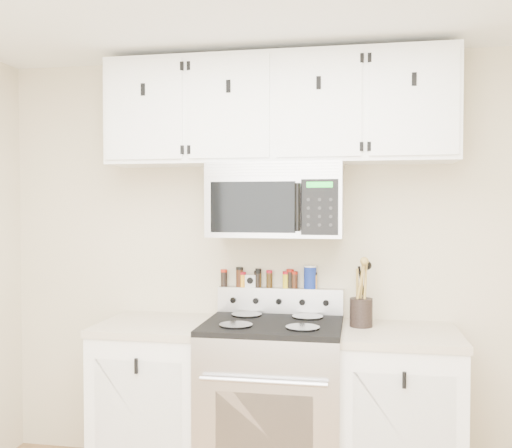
{
  "coord_description": "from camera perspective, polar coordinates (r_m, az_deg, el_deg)",
  "views": [
    {
      "loc": [
        0.46,
        -1.7,
        1.59
      ],
      "look_at": [
        -0.1,
        1.45,
        1.49
      ],
      "focal_mm": 40.0,
      "sensor_mm": 36.0,
      "label": 1
    }
  ],
  "objects": [
    {
      "name": "base_cabinet_right",
      "position": [
        3.36,
        14.13,
        -18.0
      ],
      "size": [
        0.64,
        0.62,
        0.92
      ],
      "color": "white",
      "rests_on": "floor"
    },
    {
      "name": "spice_jar_1",
      "position": [
        3.51,
        -1.66,
        -5.31
      ],
      "size": [
        0.04,
        0.04,
        0.12
      ],
      "color": "#3B1C0E",
      "rests_on": "range"
    },
    {
      "name": "spice_jar_4",
      "position": [
        3.49,
        0.24,
        -5.4
      ],
      "size": [
        0.04,
        0.04,
        0.11
      ],
      "color": "#452C10",
      "rests_on": "range"
    },
    {
      "name": "spice_jar_3",
      "position": [
        3.49,
        0.16,
        -5.51
      ],
      "size": [
        0.04,
        0.04,
        0.1
      ],
      "color": "black",
      "rests_on": "range"
    },
    {
      "name": "spice_jar_8",
      "position": [
        3.46,
        3.86,
        -5.58
      ],
      "size": [
        0.04,
        0.04,
        0.1
      ],
      "color": "#3E1E0F",
      "rests_on": "range"
    },
    {
      "name": "base_cabinet_left",
      "position": [
        3.54,
        -9.84,
        -16.9
      ],
      "size": [
        0.64,
        0.62,
        0.92
      ],
      "color": "white",
      "rests_on": "floor"
    },
    {
      "name": "spice_jar_5",
      "position": [
        3.48,
        1.34,
        -5.49
      ],
      "size": [
        0.04,
        0.04,
        0.11
      ],
      "color": "#38250D",
      "rests_on": "range"
    },
    {
      "name": "spice_jar_0",
      "position": [
        3.53,
        -3.23,
        -5.39
      ],
      "size": [
        0.04,
        0.04,
        0.1
      ],
      "color": "black",
      "rests_on": "range"
    },
    {
      "name": "spice_jar_2",
      "position": [
        3.51,
        -1.35,
        -5.55
      ],
      "size": [
        0.04,
        0.04,
        0.09
      ],
      "color": "orange",
      "rests_on": "range"
    },
    {
      "name": "spice_jar_6",
      "position": [
        3.47,
        3.02,
        -5.57
      ],
      "size": [
        0.04,
        0.04,
        0.1
      ],
      "color": "gold",
      "rests_on": "range"
    },
    {
      "name": "salt_canister",
      "position": [
        3.45,
        5.43,
        -5.29
      ],
      "size": [
        0.08,
        0.08,
        0.14
      ],
      "color": "navy",
      "rests_on": "range"
    },
    {
      "name": "microwave",
      "position": [
        3.29,
        2.07,
        2.4
      ],
      "size": [
        0.76,
        0.44,
        0.42
      ],
      "color": "#9E9EA3",
      "rests_on": "back_wall"
    },
    {
      "name": "utensil_crock",
      "position": [
        3.28,
        10.47,
        -8.45
      ],
      "size": [
        0.13,
        0.13,
        0.37
      ],
      "color": "black",
      "rests_on": "base_cabinet_right"
    },
    {
      "name": "spice_jar_7",
      "position": [
        3.46,
        3.43,
        -5.46
      ],
      "size": [
        0.05,
        0.05,
        0.11
      ],
      "color": "black",
      "rests_on": "range"
    },
    {
      "name": "spice_jar_10",
      "position": [
        3.45,
        5.81,
        -5.63
      ],
      "size": [
        0.04,
        0.04,
        0.1
      ],
      "color": "orange",
      "rests_on": "range"
    },
    {
      "name": "range",
      "position": [
        3.35,
        1.72,
        -17.52
      ],
      "size": [
        0.76,
        0.65,
        1.1
      ],
      "color": "#B7B7BA",
      "rests_on": "floor"
    },
    {
      "name": "upper_cabinets",
      "position": [
        3.36,
        2.14,
        11.3
      ],
      "size": [
        2.0,
        0.35,
        0.62
      ],
      "color": "white",
      "rests_on": "back_wall"
    },
    {
      "name": "kitchen_timer",
      "position": [
        3.5,
        -0.51,
        -5.71
      ],
      "size": [
        0.07,
        0.05,
        0.08
      ],
      "primitive_type": "cube",
      "rotation": [
        0.0,
        0.0,
        -0.01
      ],
      "color": "silver",
      "rests_on": "range"
    },
    {
      "name": "spice_jar_9",
      "position": [
        3.45,
        5.19,
        -5.54
      ],
      "size": [
        0.04,
        0.04,
        0.11
      ],
      "color": "#3B240E",
      "rests_on": "range"
    },
    {
      "name": "back_wall",
      "position": [
        3.49,
        2.5,
        -3.87
      ],
      "size": [
        3.5,
        0.01,
        2.5
      ],
      "primitive_type": "cube",
      "color": "#BAB18C",
      "rests_on": "floor"
    }
  ]
}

